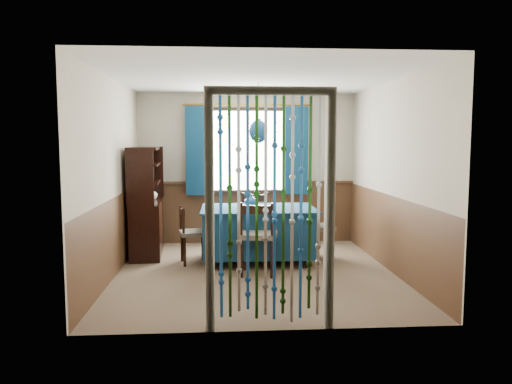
{
  "coord_description": "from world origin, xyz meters",
  "views": [
    {
      "loc": [
        -0.44,
        -6.34,
        1.7
      ],
      "look_at": [
        0.04,
        0.46,
        1.01
      ],
      "focal_mm": 35.0,
      "sensor_mm": 36.0,
      "label": 1
    }
  ],
  "objects": [
    {
      "name": "sideboard",
      "position": [
        -1.57,
        1.2,
        0.57
      ],
      "size": [
        0.52,
        1.27,
        1.62
      ],
      "rotation": [
        0.0,
        0.0,
        0.07
      ],
      "color": "black",
      "rests_on": "floor"
    },
    {
      "name": "wall_back",
      "position": [
        0.0,
        2.0,
        1.25
      ],
      "size": [
        3.6,
        0.0,
        3.6
      ],
      "primitive_type": "plane",
      "rotation": [
        1.57,
        0.0,
        0.0
      ],
      "color": "#BAB098",
      "rests_on": "ground"
    },
    {
      "name": "chair_right",
      "position": [
        0.98,
        0.66,
        0.47
      ],
      "size": [
        0.46,
        0.47,
        0.88
      ],
      "rotation": [
        0.0,
        0.0,
        1.67
      ],
      "color": "black",
      "rests_on": "floor"
    },
    {
      "name": "doorway",
      "position": [
        0.0,
        -1.94,
        1.05
      ],
      "size": [
        1.16,
        0.12,
        2.18
      ],
      "primitive_type": null,
      "color": "silver",
      "rests_on": "ground"
    },
    {
      "name": "chair_far",
      "position": [
        0.09,
        1.28,
        0.48
      ],
      "size": [
        0.46,
        0.45,
        0.9
      ],
      "rotation": [
        0.0,
        0.0,
        3.1
      ],
      "color": "black",
      "rests_on": "floor"
    },
    {
      "name": "wall_front",
      "position": [
        0.0,
        -2.0,
        1.25
      ],
      "size": [
        3.6,
        0.0,
        3.6
      ],
      "primitive_type": "plane",
      "rotation": [
        -1.57,
        0.0,
        0.0
      ],
      "color": "#BAB098",
      "rests_on": "ground"
    },
    {
      "name": "chair_left",
      "position": [
        -0.85,
        0.57,
        0.43
      ],
      "size": [
        0.45,
        0.46,
        0.8
      ],
      "rotation": [
        0.0,
        0.0,
        -1.38
      ],
      "color": "black",
      "rests_on": "floor"
    },
    {
      "name": "wall_right",
      "position": [
        1.8,
        0.0,
        1.25
      ],
      "size": [
        0.0,
        4.0,
        4.0
      ],
      "primitive_type": "plane",
      "rotation": [
        1.57,
        0.0,
        -1.57
      ],
      "color": "#BAB098",
      "rests_on": "ground"
    },
    {
      "name": "chair_near",
      "position": [
        0.03,
        -0.1,
        0.5
      ],
      "size": [
        0.54,
        0.52,
        0.95
      ],
      "rotation": [
        0.0,
        0.0,
        -0.18
      ],
      "color": "black",
      "rests_on": "floor"
    },
    {
      "name": "pendant_lamp",
      "position": [
        0.09,
        0.63,
        1.84
      ],
      "size": [
        0.26,
        0.26,
        0.82
      ],
      "color": "olive",
      "rests_on": "ceiling"
    },
    {
      "name": "ceiling",
      "position": [
        0.0,
        0.0,
        2.5
      ],
      "size": [
        4.0,
        4.0,
        0.0
      ],
      "primitive_type": "plane",
      "rotation": [
        3.14,
        0.0,
        0.0
      ],
      "color": "silver",
      "rests_on": "ground"
    },
    {
      "name": "vase_sideboard",
      "position": [
        -1.51,
        1.44,
        0.91
      ],
      "size": [
        0.22,
        0.22,
        0.19
      ],
      "primitive_type": "imported",
      "rotation": [
        0.0,
        0.0,
        -0.25
      ],
      "color": "beige",
      "rests_on": "sideboard"
    },
    {
      "name": "bowl_shelf",
      "position": [
        -1.51,
        0.94,
        1.14
      ],
      "size": [
        0.23,
        0.23,
        0.05
      ],
      "primitive_type": "imported",
      "rotation": [
        0.0,
        0.0,
        0.09
      ],
      "color": "beige",
      "rests_on": "sideboard"
    },
    {
      "name": "floor",
      "position": [
        0.0,
        0.0,
        0.0
      ],
      "size": [
        4.0,
        4.0,
        0.0
      ],
      "primitive_type": "plane",
      "color": "brown",
      "rests_on": "ground"
    },
    {
      "name": "window",
      "position": [
        0.0,
        1.95,
        1.55
      ],
      "size": [
        1.32,
        0.12,
        1.42
      ],
      "primitive_type": "cube",
      "color": "black",
      "rests_on": "wall_back"
    },
    {
      "name": "wall_left",
      "position": [
        -1.8,
        0.0,
        1.25
      ],
      "size": [
        0.0,
        4.0,
        4.0
      ],
      "primitive_type": "plane",
      "rotation": [
        1.57,
        0.0,
        1.57
      ],
      "color": "#BAB098",
      "rests_on": "ground"
    },
    {
      "name": "wainscot_back",
      "position": [
        0.0,
        1.99,
        0.5
      ],
      "size": [
        3.6,
        0.0,
        3.6
      ],
      "primitive_type": "plane",
      "rotation": [
        1.57,
        0.0,
        0.0
      ],
      "color": "#4C301C",
      "rests_on": "ground"
    },
    {
      "name": "wainscot_right",
      "position": [
        1.79,
        0.0,
        0.5
      ],
      "size": [
        0.0,
        4.0,
        4.0
      ],
      "primitive_type": "plane",
      "rotation": [
        1.57,
        0.0,
        -1.57
      ],
      "color": "#4C301C",
      "rests_on": "ground"
    },
    {
      "name": "wainscot_left",
      "position": [
        -1.79,
        0.0,
        0.5
      ],
      "size": [
        0.0,
        4.0,
        4.0
      ],
      "primitive_type": "plane",
      "rotation": [
        1.57,
        0.0,
        1.57
      ],
      "color": "#4C301C",
      "rests_on": "ground"
    },
    {
      "name": "wainscot_front",
      "position": [
        0.0,
        -1.99,
        0.5
      ],
      "size": [
        3.6,
        0.0,
        3.6
      ],
      "primitive_type": "plane",
      "rotation": [
        -1.57,
        0.0,
        0.0
      ],
      "color": "#4C301C",
      "rests_on": "ground"
    },
    {
      "name": "vase_table",
      "position": [
        -0.01,
        0.73,
        0.86
      ],
      "size": [
        0.2,
        0.2,
        0.17
      ],
      "primitive_type": "imported",
      "rotation": [
        0.0,
        0.0,
        -0.26
      ],
      "color": "navy",
      "rests_on": "dining_table"
    },
    {
      "name": "dining_table",
      "position": [
        0.09,
        0.63,
        0.45
      ],
      "size": [
        1.61,
        1.12,
        0.77
      ],
      "rotation": [
        0.0,
        0.0,
        -0.01
      ],
      "color": "navy",
      "rests_on": "floor"
    }
  ]
}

